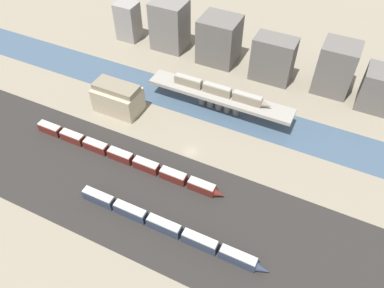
% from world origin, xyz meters
% --- Properties ---
extents(ground_plane, '(400.00, 400.00, 0.00)m').
position_xyz_m(ground_plane, '(0.00, 0.00, 0.00)').
color(ground_plane, gray).
extents(railbed_yard, '(280.00, 42.00, 0.01)m').
position_xyz_m(railbed_yard, '(0.00, -24.00, 0.00)').
color(railbed_yard, '#282623').
rests_on(railbed_yard, ground).
extents(river_water, '(320.00, 18.50, 0.01)m').
position_xyz_m(river_water, '(0.00, 26.34, 0.00)').
color(river_water, '#3D5166').
rests_on(river_water, ground).
extents(bridge, '(59.18, 8.77, 7.34)m').
position_xyz_m(bridge, '(0.00, 26.34, 5.65)').
color(bridge, gray).
rests_on(bridge, ground).
extents(train_on_bridge, '(40.52, 2.61, 3.76)m').
position_xyz_m(train_on_bridge, '(0.01, 26.34, 9.18)').
color(train_on_bridge, gray).
rests_on(train_on_bridge, bridge).
extents(train_yard_near, '(62.04, 2.91, 4.13)m').
position_xyz_m(train_yard_near, '(7.98, -32.27, 2.03)').
color(train_yard_near, '#2D384C').
rests_on(train_yard_near, ground).
extents(train_yard_mid, '(75.56, 3.14, 3.73)m').
position_xyz_m(train_yard_mid, '(-19.46, -13.93, 1.83)').
color(train_yard_mid, '#5B1E19').
rests_on(train_yard_mid, ground).
extents(warehouse_building, '(18.06, 11.24, 12.16)m').
position_xyz_m(warehouse_building, '(-36.08, 8.65, 5.78)').
color(warehouse_building, tan).
rests_on(warehouse_building, ground).
extents(city_block_far_left, '(10.30, 8.92, 18.27)m').
position_xyz_m(city_block_far_left, '(-61.50, 56.86, 9.13)').
color(city_block_far_left, gray).
rests_on(city_block_far_left, ground).
extents(city_block_left, '(15.66, 13.02, 22.86)m').
position_xyz_m(city_block_left, '(-39.33, 58.73, 11.43)').
color(city_block_left, slate).
rests_on(city_block_left, ground).
extents(city_block_center, '(16.99, 15.16, 20.82)m').
position_xyz_m(city_block_center, '(-14.03, 58.57, 10.41)').
color(city_block_center, '#605B56').
rests_on(city_block_center, ground).
extents(city_block_right, '(17.35, 10.32, 19.55)m').
position_xyz_m(city_block_right, '(12.22, 55.18, 9.77)').
color(city_block_right, '#605B56').
rests_on(city_block_right, ground).
extents(city_block_far_right, '(14.56, 13.61, 21.41)m').
position_xyz_m(city_block_far_right, '(37.69, 58.88, 10.71)').
color(city_block_far_right, '#605B56').
rests_on(city_block_far_right, ground).
extents(city_block_tall, '(12.23, 13.47, 16.37)m').
position_xyz_m(city_block_tall, '(55.13, 55.80, 8.19)').
color(city_block_tall, '#605B56').
rests_on(city_block_tall, ground).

